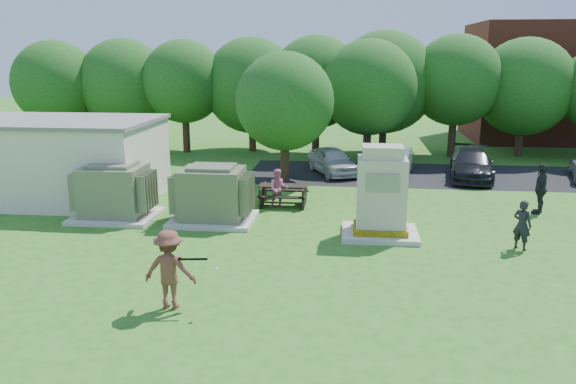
# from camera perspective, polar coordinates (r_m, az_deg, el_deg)

# --- Properties ---
(ground) EXTENTS (120.00, 120.00, 0.00)m
(ground) POSITION_cam_1_polar(r_m,az_deg,el_deg) (16.00, -1.63, -7.97)
(ground) COLOR #2D6619
(ground) RESTS_ON ground
(service_building) EXTENTS (10.00, 5.00, 3.20)m
(service_building) POSITION_cam_1_polar(r_m,az_deg,el_deg) (25.73, -24.34, 2.92)
(service_building) COLOR beige
(service_building) RESTS_ON ground
(service_building_roof) EXTENTS (10.20, 5.20, 0.15)m
(service_building_roof) POSITION_cam_1_polar(r_m,az_deg,el_deg) (25.50, -24.72, 6.61)
(service_building_roof) COLOR slate
(service_building_roof) RESTS_ON service_building
(parking_strip) EXTENTS (20.00, 6.00, 0.01)m
(parking_strip) POSITION_cam_1_polar(r_m,az_deg,el_deg) (29.23, 15.95, 1.62)
(parking_strip) COLOR #232326
(parking_strip) RESTS_ON ground
(transformer_left) EXTENTS (3.00, 2.40, 2.07)m
(transformer_left) POSITION_cam_1_polar(r_m,az_deg,el_deg) (21.63, -17.22, -0.06)
(transformer_left) COLOR beige
(transformer_left) RESTS_ON ground
(transformer_right) EXTENTS (3.00, 2.40, 2.07)m
(transformer_right) POSITION_cam_1_polar(r_m,az_deg,el_deg) (20.44, -7.67, -0.35)
(transformer_right) COLOR beige
(transformer_right) RESTS_ON ground
(generator_cabinet) EXTENTS (2.51, 2.05, 3.06)m
(generator_cabinet) POSITION_cam_1_polar(r_m,az_deg,el_deg) (18.79, 9.44, -0.52)
(generator_cabinet) COLOR beige
(generator_cabinet) RESTS_ON ground
(picnic_table) EXTENTS (1.94, 1.46, 0.83)m
(picnic_table) POSITION_cam_1_polar(r_m,az_deg,el_deg) (22.53, -0.46, -0.06)
(picnic_table) COLOR black
(picnic_table) RESTS_ON ground
(batter) EXTENTS (1.27, 0.74, 1.94)m
(batter) POSITION_cam_1_polar(r_m,az_deg,el_deg) (13.75, -11.94, -7.69)
(batter) COLOR brown
(batter) RESTS_ON ground
(person_by_generator) EXTENTS (0.69, 0.66, 1.58)m
(person_by_generator) POSITION_cam_1_polar(r_m,az_deg,el_deg) (18.85, 22.69, -3.11)
(person_by_generator) COLOR black
(person_by_generator) RESTS_ON ground
(person_at_picnic) EXTENTS (0.86, 0.72, 1.57)m
(person_at_picnic) POSITION_cam_1_polar(r_m,az_deg,el_deg) (22.06, -0.96, 0.34)
(person_at_picnic) COLOR #CA6A8E
(person_at_picnic) RESTS_ON ground
(person_walking_right) EXTENTS (0.97, 1.23, 1.95)m
(person_walking_right) POSITION_cam_1_polar(r_m,az_deg,el_deg) (23.30, 24.29, 0.31)
(person_walking_right) COLOR #222327
(person_walking_right) RESTS_ON ground
(car_white) EXTENTS (3.03, 4.29, 1.36)m
(car_white) POSITION_cam_1_polar(r_m,az_deg,el_deg) (28.52, 4.55, 3.21)
(car_white) COLOR silver
(car_white) RESTS_ON ground
(car_silver_a) EXTENTS (2.32, 4.66, 1.47)m
(car_silver_a) POSITION_cam_1_polar(r_m,az_deg,el_deg) (28.64, 10.84, 3.16)
(car_silver_a) COLOR #B0B0B5
(car_silver_a) RESTS_ON ground
(car_dark) EXTENTS (2.71, 5.10, 1.41)m
(car_dark) POSITION_cam_1_polar(r_m,az_deg,el_deg) (28.76, 18.13, 2.70)
(car_dark) COLOR black
(car_dark) RESTS_ON ground
(batting_equipment) EXTENTS (1.14, 0.24, 0.25)m
(batting_equipment) POSITION_cam_1_polar(r_m,az_deg,el_deg) (13.42, -9.81, -6.89)
(batting_equipment) COLOR black
(batting_equipment) RESTS_ON ground
(tree_row) EXTENTS (41.30, 13.30, 7.30)m
(tree_row) POSITION_cam_1_polar(r_m,az_deg,el_deg) (33.25, 5.93, 10.74)
(tree_row) COLOR #47301E
(tree_row) RESTS_ON ground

